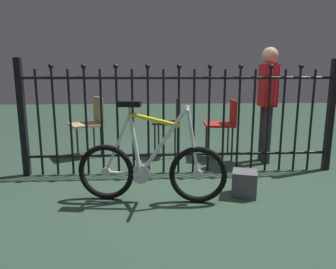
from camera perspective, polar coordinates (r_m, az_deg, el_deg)
name	(u,v)px	position (r m, az deg, el deg)	size (l,w,h in m)	color
ground_plane	(187,190)	(3.15, 3.52, -10.48)	(20.00, 20.00, 0.00)	#2B4233
iron_fence	(176,117)	(3.56, 1.49, 3.34)	(3.71, 0.07, 1.35)	black
bicycle	(151,168)	(2.80, -3.21, -6.31)	(1.38, 0.40, 0.93)	black
chair_charcoal	(171,119)	(4.37, 0.64, 2.89)	(0.44, 0.43, 0.85)	black
chair_tan	(91,120)	(4.50, -14.35, 2.66)	(0.56, 0.56, 0.86)	black
chair_red	(225,122)	(4.32, 10.61, 2.42)	(0.44, 0.43, 0.83)	black
person_visitor	(267,96)	(4.21, 18.24, 6.92)	(0.21, 0.48, 1.52)	#2D2D33
display_crate	(244,183)	(3.07, 14.21, -8.92)	(0.23, 0.23, 0.25)	#4C4C51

